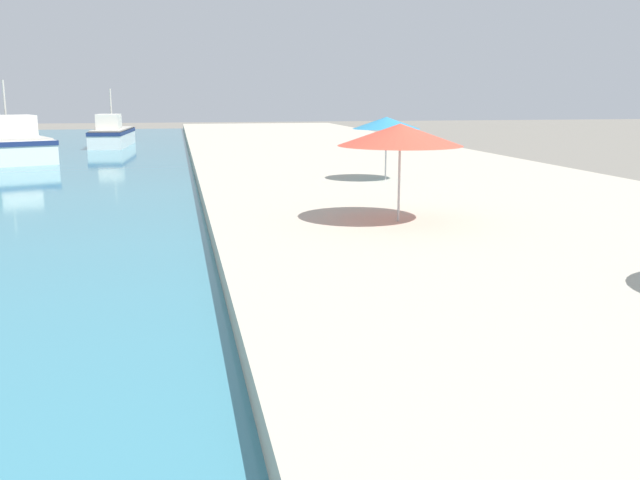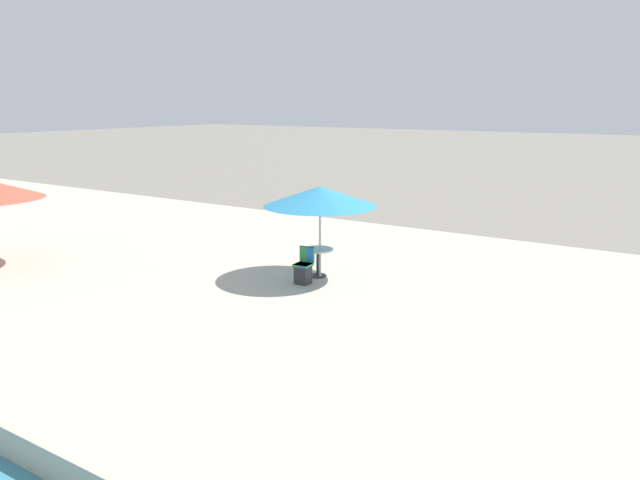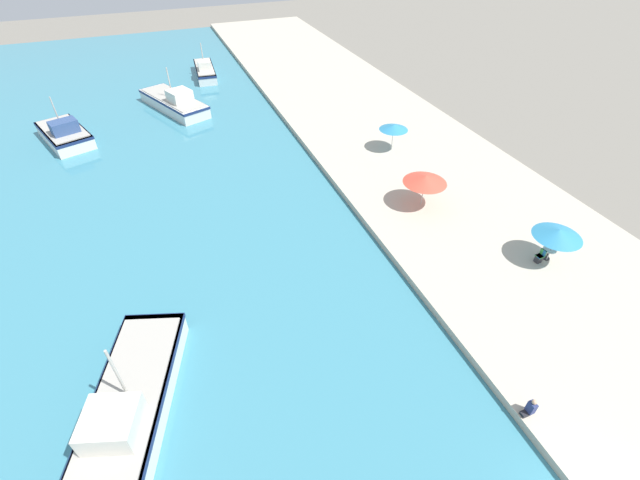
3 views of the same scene
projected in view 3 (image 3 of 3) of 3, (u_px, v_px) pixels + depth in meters
The scene contains 12 objects.
quay_promenade at pixel (361, 114), 44.94m from camera, with size 16.00×90.00×0.52m.
fishing_boat_near at pixel (130, 404), 18.72m from camera, with size 5.82×9.85×4.48m.
fishing_boat_mid at pixel (65, 134), 39.92m from camera, with size 5.51×7.65×4.29m.
fishing_boat_far at pixel (174, 102), 45.95m from camera, with size 6.65×10.19×4.41m.
fishing_boat_distant at pixel (205, 70), 54.39m from camera, with size 2.75×7.89×4.01m.
cafe_umbrella_pink at pixel (558, 233), 25.36m from camera, with size 2.87×2.87×2.38m.
cafe_umbrella_white at pixel (425, 179), 30.08m from camera, with size 3.11×3.11×2.44m.
cafe_umbrella_striped at pixel (394, 127), 36.91m from camera, with size 2.51×2.51×2.33m.
cafe_table at pixel (549, 252), 26.47m from camera, with size 0.80×0.80×0.74m.
cafe_chair_left at pixel (539, 258), 26.36m from camera, with size 0.46×0.43×0.91m.
cafe_chair_right at pixel (539, 258), 26.36m from camera, with size 0.46×0.43×0.91m.
person_at_quay at pixel (530, 408), 18.55m from camera, with size 0.54×0.36×0.99m.
Camera 3 is at (-11.62, -1.76, 18.31)m, focal length 24.00 mm.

